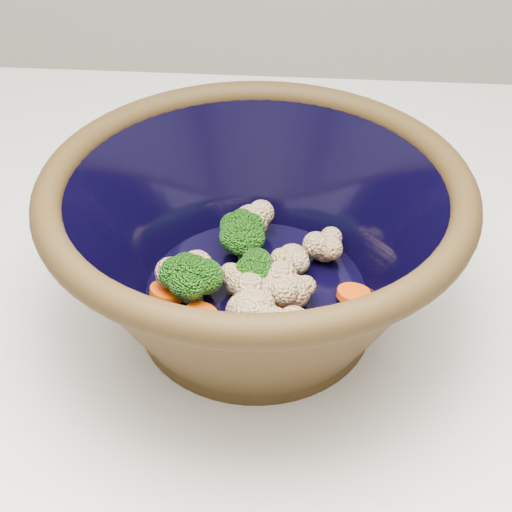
{
  "coord_description": "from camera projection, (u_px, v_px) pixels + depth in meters",
  "views": [
    {
      "loc": [
        0.06,
        -0.37,
        1.35
      ],
      "look_at": [
        0.03,
        0.09,
        0.97
      ],
      "focal_mm": 50.0,
      "sensor_mm": 36.0,
      "label": 1
    }
  ],
  "objects": [
    {
      "name": "vegetable_pile",
      "position": [
        246.0,
        274.0,
        0.61
      ],
      "size": [
        0.19,
        0.18,
        0.05
      ],
      "color": "#608442",
      "rests_on": "mixing_bowl"
    },
    {
      "name": "mixing_bowl",
      "position": [
        256.0,
        242.0,
        0.6
      ],
      "size": [
        0.44,
        0.44,
        0.15
      ],
      "rotation": [
        0.0,
        0.0,
        -0.42
      ],
      "color": "black",
      "rests_on": "counter"
    }
  ]
}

